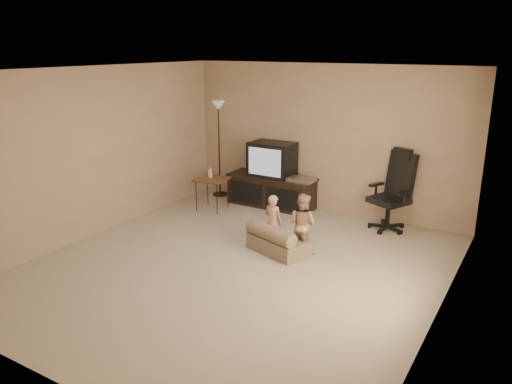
# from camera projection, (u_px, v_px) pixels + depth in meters

# --- Properties ---
(floor) EXTENTS (5.50, 5.50, 0.00)m
(floor) POSITION_uv_depth(u_px,v_px,m) (237.00, 267.00, 6.52)
(floor) COLOR beige
(floor) RESTS_ON ground
(room_shell) EXTENTS (5.50, 5.50, 5.50)m
(room_shell) POSITION_uv_depth(u_px,v_px,m) (235.00, 153.00, 6.09)
(room_shell) COLOR white
(room_shell) RESTS_ON floor
(tv_stand) EXTENTS (1.62, 0.61, 1.15)m
(tv_stand) POSITION_uv_depth(u_px,v_px,m) (272.00, 180.00, 8.86)
(tv_stand) COLOR black
(tv_stand) RESTS_ON floor
(office_chair) EXTENTS (0.77, 0.79, 1.27)m
(office_chair) POSITION_uv_depth(u_px,v_px,m) (392.00, 201.00, 7.73)
(office_chair) COLOR black
(office_chair) RESTS_ON floor
(side_table) EXTENTS (0.57, 0.57, 0.76)m
(side_table) POSITION_uv_depth(u_px,v_px,m) (212.00, 179.00, 8.64)
(side_table) COLOR brown
(side_table) RESTS_ON floor
(floor_lamp) EXTENTS (0.28, 0.28, 1.80)m
(floor_lamp) POSITION_uv_depth(u_px,v_px,m) (219.00, 127.00, 9.25)
(floor_lamp) COLOR black
(floor_lamp) RESTS_ON floor
(child_sofa) EXTENTS (0.95, 0.72, 0.42)m
(child_sofa) POSITION_uv_depth(u_px,v_px,m) (276.00, 241.00, 6.91)
(child_sofa) COLOR gray
(child_sofa) RESTS_ON floor
(toddler_left) EXTENTS (0.31, 0.24, 0.80)m
(toddler_left) POSITION_uv_depth(u_px,v_px,m) (273.00, 222.00, 6.99)
(toddler_left) COLOR tan
(toddler_left) RESTS_ON floor
(toddler_right) EXTENTS (0.44, 0.28, 0.86)m
(toddler_right) POSITION_uv_depth(u_px,v_px,m) (302.00, 224.00, 6.84)
(toddler_right) COLOR tan
(toddler_right) RESTS_ON floor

